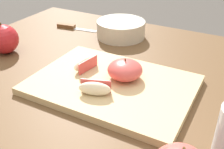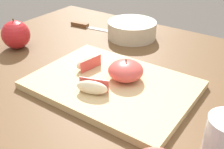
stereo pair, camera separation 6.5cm
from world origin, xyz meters
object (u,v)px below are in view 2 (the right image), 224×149
cutting_board (112,85)px  ceramic_fruit_bowl (132,29)px  apple_half_skin_up (126,71)px  paring_knife (83,25)px  apple_wedge_back (92,87)px  drinking_glass_water (224,146)px  apple_wedge_right (88,62)px  whole_apple_crimson (16,35)px

cutting_board → ceramic_fruit_bowl: bearing=113.1°
apple_half_skin_up → paring_knife: size_ratio=0.54×
cutting_board → apple_wedge_back: 0.07m
cutting_board → apple_wedge_back: apple_wedge_back is taller
paring_knife → drinking_glass_water: size_ratio=1.53×
apple_wedge_right → apple_wedge_back: 0.12m
apple_half_skin_up → apple_wedge_back: size_ratio=1.12×
apple_half_skin_up → ceramic_fruit_bowl: apple_half_skin_up is taller
apple_wedge_right → paring_knife: size_ratio=0.47×
apple_half_skin_up → cutting_board: bearing=-123.8°
paring_knife → ceramic_fruit_bowl: size_ratio=0.97×
whole_apple_crimson → drinking_glass_water: drinking_glass_water is taller
drinking_glass_water → whole_apple_crimson: bearing=169.3°
apple_half_skin_up → ceramic_fruit_bowl: bearing=118.5°
paring_knife → ceramic_fruit_bowl: bearing=4.5°
apple_half_skin_up → apple_wedge_right: (-0.11, -0.01, -0.01)m
cutting_board → ceramic_fruit_bowl: ceramic_fruit_bowl is taller
ceramic_fruit_bowl → drinking_glass_water: (0.42, -0.41, 0.02)m
apple_wedge_right → whole_apple_crimson: size_ratio=0.79×
apple_wedge_right → paring_knife: 0.36m
cutting_board → whole_apple_crimson: whole_apple_crimson is taller
cutting_board → apple_wedge_right: size_ratio=5.07×
apple_half_skin_up → apple_wedge_right: size_ratio=1.13×
apple_wedge_back → apple_wedge_right: bearing=133.8°
apple_wedge_back → paring_knife: bearing=132.9°
apple_half_skin_up → apple_wedge_right: 0.11m
cutting_board → whole_apple_crimson: size_ratio=4.00×
cutting_board → paring_knife: 0.44m
apple_half_skin_up → whole_apple_crimson: size_ratio=0.89×
apple_wedge_right → paring_knife: (-0.24, 0.27, -0.03)m
cutting_board → paring_knife: size_ratio=2.40×
apple_wedge_right → whole_apple_crimson: whole_apple_crimson is taller
cutting_board → apple_half_skin_up: 0.05m
cutting_board → drinking_glass_water: size_ratio=3.68×
apple_wedge_back → ceramic_fruit_bowl: bearing=108.2°
cutting_board → apple_half_skin_up: size_ratio=4.48×
apple_wedge_back → drinking_glass_water: size_ratio=0.73×
paring_knife → drinking_glass_water: (0.63, -0.39, 0.05)m
cutting_board → apple_wedge_right: 0.10m
cutting_board → drinking_glass_water: drinking_glass_water is taller
apple_wedge_right → apple_wedge_back: same height
paring_knife → whole_apple_crimson: size_ratio=1.67×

